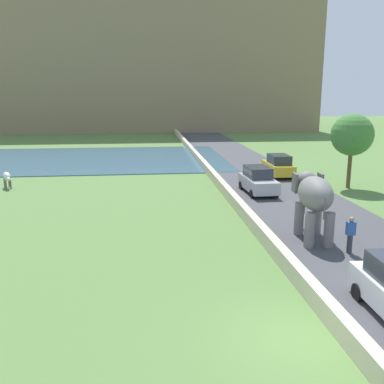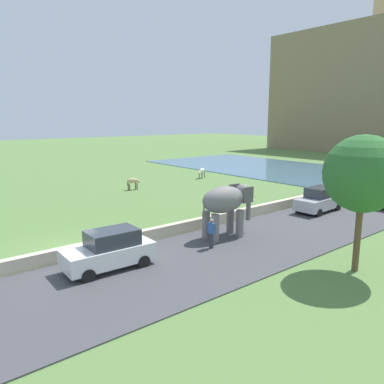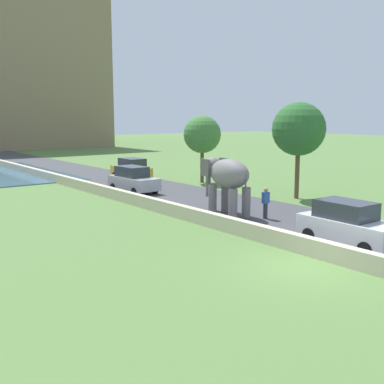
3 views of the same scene
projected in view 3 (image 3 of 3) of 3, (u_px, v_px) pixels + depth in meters
ground_plane at (307, 267)px, 15.80m from camera, size 220.00×220.00×0.00m
road_surface at (133, 186)px, 34.40m from camera, size 7.00×120.00×0.06m
barrier_wall at (99, 190)px, 30.48m from camera, size 0.40×110.00×0.69m
elephant at (227, 177)px, 23.73m from camera, size 1.64×3.53×2.99m
person_beside_elephant at (266, 203)px, 22.96m from camera, size 0.36×0.22×1.63m
car_white at (348, 224)px, 18.29m from camera, size 1.91×4.06×1.80m
car_yellow at (131, 169)px, 37.44m from camera, size 1.84×4.02×1.80m
car_silver at (133, 180)px, 31.18m from camera, size 1.94×4.07×1.80m
tree_near at (202, 135)px, 35.66m from camera, size 2.91×2.91×5.22m
tree_mid at (299, 129)px, 28.50m from camera, size 3.32×3.32×6.02m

